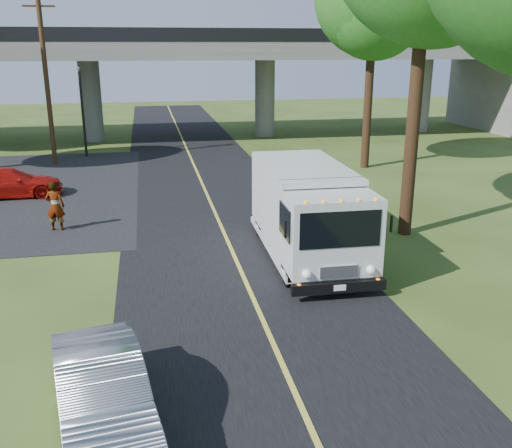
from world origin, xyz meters
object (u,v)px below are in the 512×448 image
object	(u,v)px
red_sedan	(10,183)
silver_sedan	(102,395)
utility_pole	(46,79)
step_van	(308,210)
traffic_signal	(82,102)
tree_right_far	(379,3)
pedestrian	(55,206)

from	to	relation	value
red_sedan	silver_sedan	world-z (taller)	silver_sedan
utility_pole	step_van	size ratio (longest dim) A/B	1.34
traffic_signal	utility_pole	xyz separation A→B (m)	(-1.50, -2.00, 1.40)
utility_pole	red_sedan	size ratio (longest dim) A/B	2.08
tree_right_far	red_sedan	xyz separation A→B (m)	(-17.58, -2.90, -7.67)
step_van	red_sedan	distance (m)	14.26
traffic_signal	tree_right_far	bearing A→B (deg)	-22.07
utility_pole	silver_sedan	distance (m)	24.65
step_van	red_sedan	world-z (taller)	step_van
silver_sedan	pedestrian	size ratio (longest dim) A/B	2.29
tree_right_far	silver_sedan	size ratio (longest dim) A/B	2.68
utility_pole	silver_sedan	size ratio (longest dim) A/B	2.19
utility_pole	red_sedan	distance (m)	8.15
traffic_signal	pedestrian	distance (m)	14.54
silver_sedan	traffic_signal	bearing A→B (deg)	84.90
utility_pole	pedestrian	bearing A→B (deg)	-81.99
traffic_signal	pedestrian	world-z (taller)	traffic_signal
step_van	tree_right_far	bearing A→B (deg)	61.66
pedestrian	step_van	bearing A→B (deg)	161.42
utility_pole	silver_sedan	world-z (taller)	utility_pole
tree_right_far	pedestrian	xyz separation A→B (m)	(-14.97, -8.19, -7.40)
step_van	red_sedan	bearing A→B (deg)	139.10
pedestrian	red_sedan	bearing A→B (deg)	-54.31
utility_pole	tree_right_far	world-z (taller)	tree_right_far
tree_right_far	pedestrian	size ratio (longest dim) A/B	6.12
traffic_signal	utility_pole	distance (m)	2.86
tree_right_far	silver_sedan	xyz separation A→B (m)	(-12.66, -19.84, -7.63)
step_van	pedestrian	size ratio (longest dim) A/B	3.74
silver_sedan	step_van	bearing A→B (deg)	41.99
tree_right_far	pedestrian	bearing A→B (deg)	-151.32
step_van	pedestrian	distance (m)	9.04
pedestrian	silver_sedan	bearing A→B (deg)	110.57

